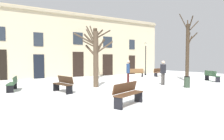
# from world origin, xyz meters

# --- Properties ---
(ground_plane) EXTENTS (36.60, 36.60, 0.00)m
(ground_plane) POSITION_xyz_m (0.00, 0.00, 0.00)
(ground_plane) COLOR white
(building_facade) EXTENTS (22.87, 0.60, 6.96)m
(building_facade) POSITION_xyz_m (0.00, 9.69, 3.53)
(building_facade) COLOR beige
(building_facade) RESTS_ON ground
(tree_near_facade) EXTENTS (2.67, 1.92, 5.27)m
(tree_near_facade) POSITION_xyz_m (0.79, 6.36, 2.69)
(tree_near_facade) COLOR #382B1E
(tree_near_facade) RESTS_ON ground
(tree_left_of_center) EXTENTS (1.94, 1.44, 5.72)m
(tree_left_of_center) POSITION_xyz_m (6.69, 0.39, 2.74)
(tree_left_of_center) COLOR #382B1E
(tree_left_of_center) RESTS_ON ground
(tree_foreground) EXTENTS (2.61, 1.68, 3.85)m
(tree_foreground) POSITION_xyz_m (-1.72, 1.19, 2.04)
(tree_foreground) COLOR #4C3D2D
(tree_foreground) RESTS_ON ground
(streetlamp) EXTENTS (0.30, 0.30, 3.94)m
(streetlamp) POSITION_xyz_m (7.90, 7.27, 2.40)
(streetlamp) COLOR black
(streetlamp) RESTS_ON ground
(litter_bin) EXTENTS (0.41, 0.41, 0.74)m
(litter_bin) POSITION_xyz_m (3.42, -2.13, 0.37)
(litter_bin) COLOR #2D3D2D
(litter_bin) RESTS_ON ground
(bench_near_center_tree) EXTENTS (0.73, 1.72, 0.84)m
(bench_near_center_tree) POSITION_xyz_m (-6.65, 2.28, 0.44)
(bench_near_center_tree) COLOR #2D4C33
(bench_near_center_tree) RESTS_ON ground
(bench_by_litter_bin) EXTENTS (1.71, 0.86, 0.90)m
(bench_by_litter_bin) POSITION_xyz_m (8.16, 5.27, 0.46)
(bench_by_litter_bin) COLOR #51331E
(bench_by_litter_bin) RESTS_ON ground
(bench_far_corner) EXTENTS (0.79, 1.67, 0.92)m
(bench_far_corner) POSITION_xyz_m (-4.23, 0.18, 0.48)
(bench_far_corner) COLOR #3D2819
(bench_far_corner) RESTS_ON ground
(bench_back_to_back_left) EXTENTS (1.23, 1.78, 0.91)m
(bench_back_to_back_left) POSITION_xyz_m (8.41, -0.74, 0.49)
(bench_back_to_back_left) COLOR #2D4C33
(bench_back_to_back_left) RESTS_ON ground
(bench_facing_shops) EXTENTS (1.71, 1.09, 0.91)m
(bench_facing_shops) POSITION_xyz_m (5.31, 5.89, 0.47)
(bench_facing_shops) COLOR brown
(bench_facing_shops) RESTS_ON ground
(bench_back_to_back_right) EXTENTS (1.74, 1.08, 0.92)m
(bench_back_to_back_right) POSITION_xyz_m (-2.89, -4.22, 0.49)
(bench_back_to_back_right) COLOR #51331E
(bench_back_to_back_right) RESTS_ON ground
(person_near_bench) EXTENTS (0.40, 0.25, 1.78)m
(person_near_bench) POSITION_xyz_m (2.98, -0.39, 1.00)
(person_near_bench) COLOR #403D3A
(person_near_bench) RESTS_ON ground
(person_by_shop_door) EXTENTS (0.42, 0.43, 1.83)m
(person_by_shop_door) POSITION_xyz_m (0.74, 0.85, 1.03)
(person_by_shop_door) COLOR #350F0F
(person_by_shop_door) RESTS_ON ground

